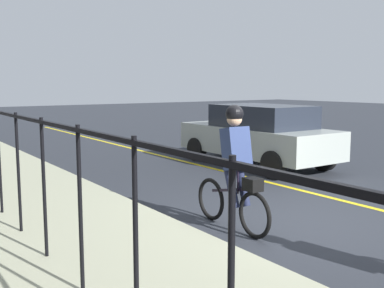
{
  "coord_description": "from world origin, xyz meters",
  "views": [
    {
      "loc": [
        -4.69,
        5.33,
        2.12
      ],
      "look_at": [
        2.32,
        0.46,
        1.0
      ],
      "focal_mm": 43.13,
      "sensor_mm": 36.0,
      "label": 1
    }
  ],
  "objects": [
    {
      "name": "sidewalk",
      "position": [
        0.0,
        3.4,
        0.07
      ],
      "size": [
        40.0,
        3.2,
        0.15
      ],
      "primitive_type": "cube",
      "color": "#A2A487",
      "rests_on": "ground"
    },
    {
      "name": "ground_plane",
      "position": [
        0.0,
        0.0,
        0.0
      ],
      "size": [
        80.0,
        80.0,
        0.0
      ],
      "primitive_type": "plane",
      "color": "#282C33"
    },
    {
      "name": "patrol_sedan",
      "position": [
        4.04,
        -2.81,
        0.82
      ],
      "size": [
        4.41,
        1.94,
        1.58
      ],
      "rotation": [
        0.0,
        0.0,
        -0.0
      ],
      "color": "#939B95",
      "rests_on": "ground"
    },
    {
      "name": "cyclist_lead",
      "position": [
        0.31,
        1.11,
        0.91
      ],
      "size": [
        1.71,
        0.37,
        1.83
      ],
      "rotation": [
        0.0,
        0.0,
        -0.04
      ],
      "color": "black",
      "rests_on": "ground"
    },
    {
      "name": "iron_fence",
      "position": [
        1.0,
        3.8,
        1.25
      ],
      "size": [
        18.78,
        0.04,
        1.6
      ],
      "color": "black",
      "rests_on": "sidewalk"
    },
    {
      "name": "lane_line_centre",
      "position": [
        0.0,
        -1.6,
        0.0
      ],
      "size": [
        36.0,
        0.12,
        0.01
      ],
      "primitive_type": "cube",
      "color": "yellow",
      "rests_on": "ground"
    }
  ]
}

